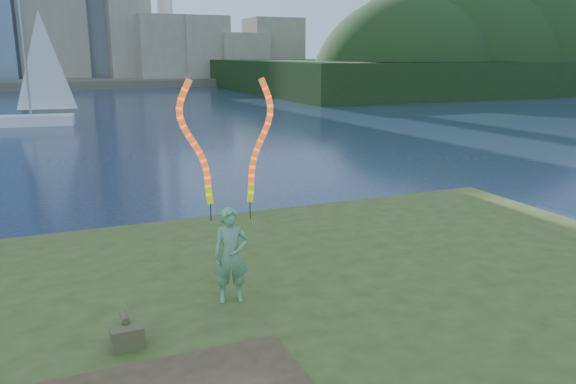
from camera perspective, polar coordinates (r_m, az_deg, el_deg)
name	(u,v)px	position (r m, az deg, el deg)	size (l,w,h in m)	color
ground	(271,328)	(10.49, -1.73, -13.62)	(320.00, 320.00, 0.00)	#19253E
grassy_knoll	(328,376)	(8.49, 4.11, -18.15)	(20.00, 18.00, 0.80)	#39491A
far_shore	(70,80)	(103.84, -21.26, 10.58)	(320.00, 40.00, 1.20)	#514B3B
wooded_hill	(492,85)	(93.22, 20.06, 10.14)	(78.00, 50.00, 63.00)	black
woman_with_ribbons	(230,220)	(9.19, -5.88, -2.81)	(2.01, 0.56, 4.00)	#166F29
canvas_bag	(127,336)	(8.47, -16.05, -13.86)	(0.45, 0.52, 0.42)	#494B28
sailboat	(35,103)	(42.88, -24.34, 8.20)	(5.92, 2.39, 8.89)	white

